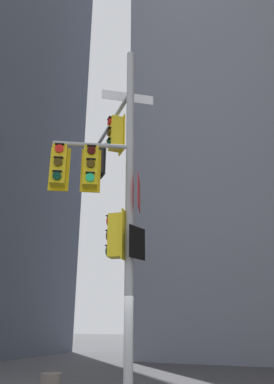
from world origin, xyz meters
The scene contains 2 objects.
building_mid_block centered at (3.37, 21.10, 22.82)m, with size 17.39×17.39×45.64m, color slate.
signal_pole_assembly centered at (-0.72, 0.25, 5.36)m, with size 2.78×3.60×8.97m.
Camera 1 is at (3.08, -7.19, 1.95)m, focal length 33.01 mm.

